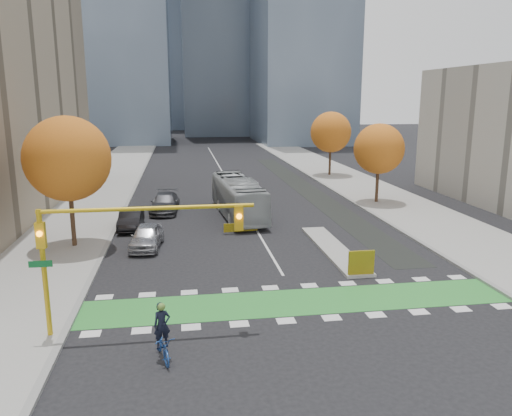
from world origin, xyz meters
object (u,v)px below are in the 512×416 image
object	(u,v)px
tree_east_near	(379,149)
cyclist	(163,340)
parked_car_b	(131,219)
hazard_board	(361,263)
tree_east_far	(331,132)
parked_car_a	(147,236)
bus	(238,197)
parked_car_c	(165,203)
traffic_signal_west	(111,237)
tree_west	(68,159)

from	to	relation	value
tree_east_near	cyclist	xyz separation A→B (m)	(-18.05, -24.80, -4.14)
parked_car_b	hazard_board	bearing A→B (deg)	-41.95
tree_east_far	parked_car_b	bearing A→B (deg)	-134.52
parked_car_a	parked_car_b	xyz separation A→B (m)	(-1.41, 5.00, -0.02)
tree_east_near	parked_car_a	xyz separation A→B (m)	(-19.47, -10.75, -4.12)
tree_east_near	bus	xyz separation A→B (m)	(-12.79, -3.00, -3.33)
tree_east_far	parked_car_c	size ratio (longest dim) A/B	1.45
traffic_signal_west	parked_car_b	xyz separation A→B (m)	(-0.96, 16.76, -3.31)
parked_car_c	bus	bearing A→B (deg)	-16.70
bus	traffic_signal_west	bearing A→B (deg)	-114.74
parked_car_b	parked_car_c	distance (m)	5.49
tree_east_near	parked_car_b	distance (m)	22.06
tree_east_near	bus	world-z (taller)	tree_east_near
bus	parked_car_b	size ratio (longest dim) A/B	2.50
hazard_board	traffic_signal_west	distance (m)	13.23
traffic_signal_west	cyclist	world-z (taller)	traffic_signal_west
tree_east_near	traffic_signal_west	bearing A→B (deg)	-131.52
cyclist	tree_east_near	bearing A→B (deg)	39.42
tree_west	parked_car_a	xyz separation A→B (m)	(4.53, -0.75, -4.87)
parked_car_c	parked_car_a	bearing A→B (deg)	-90.44
parked_car_b	parked_car_a	bearing A→B (deg)	-73.07
parked_car_a	tree_east_near	bearing A→B (deg)	34.66
traffic_signal_west	parked_car_b	distance (m)	17.11
traffic_signal_west	parked_car_b	bearing A→B (deg)	93.27
hazard_board	traffic_signal_west	xyz separation A→B (m)	(-11.93, -4.71, 3.23)
hazard_board	bus	size ratio (longest dim) A/B	0.13
tree_west	bus	world-z (taller)	tree_west
traffic_signal_west	bus	xyz separation A→B (m)	(7.14, 19.51, -2.50)
bus	parked_car_a	world-z (taller)	bus
tree_east_far	cyclist	world-z (taller)	tree_east_far
parked_car_c	cyclist	bearing A→B (deg)	-84.19
tree_east_near	parked_car_c	xyz separation A→B (m)	(-18.61, -0.75, -4.10)
tree_west	tree_east_near	bearing A→B (deg)	22.62
cyclist	parked_car_a	size ratio (longest dim) A/B	0.49
traffic_signal_west	cyclist	distance (m)	4.44
parked_car_b	parked_car_c	world-z (taller)	parked_car_c
tree_east_far	parked_car_b	xyz separation A→B (m)	(-21.39, -21.75, -4.51)
hazard_board	parked_car_b	xyz separation A→B (m)	(-12.89, 12.05, -0.07)
tree_west	parked_car_c	world-z (taller)	tree_west
traffic_signal_west	cyclist	xyz separation A→B (m)	(1.88, -2.29, -3.31)
tree_west	bus	distance (m)	13.83
bus	parked_car_b	world-z (taller)	bus
tree_east_far	traffic_signal_west	size ratio (longest dim) A/B	0.90
cyclist	parked_car_b	xyz separation A→B (m)	(-2.84, 19.05, 0.00)
tree_east_near	parked_car_b	bearing A→B (deg)	-164.62
hazard_board	parked_car_b	distance (m)	17.65
tree_east_near	bus	bearing A→B (deg)	-166.80
traffic_signal_west	parked_car_a	xyz separation A→B (m)	(0.46, 11.76, -3.29)
tree_west	parked_car_b	world-z (taller)	tree_west
cyclist	tree_east_far	bearing A→B (deg)	51.02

